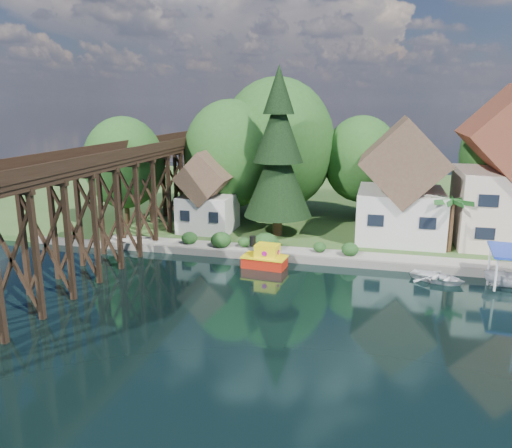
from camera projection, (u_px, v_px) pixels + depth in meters
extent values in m
plane|color=black|center=(294.00, 301.00, 32.86)|extent=(140.00, 140.00, 0.00)
cube|color=#325220|center=(338.00, 200.00, 64.83)|extent=(140.00, 52.00, 0.50)
cube|color=slate|center=(361.00, 264.00, 39.39)|extent=(60.00, 0.40, 0.62)
cube|color=gray|center=(387.00, 258.00, 40.09)|extent=(50.00, 2.60, 0.06)
cube|color=black|center=(11.00, 254.00, 29.63)|extent=(4.00, 0.36, 8.00)
cube|color=black|center=(46.00, 240.00, 32.65)|extent=(4.00, 0.36, 8.00)
cube|color=black|center=(74.00, 228.00, 35.66)|extent=(4.00, 0.36, 8.00)
cube|color=black|center=(98.00, 218.00, 38.68)|extent=(4.00, 0.36, 8.00)
cube|color=black|center=(119.00, 210.00, 41.69)|extent=(4.00, 0.36, 8.00)
cube|color=black|center=(137.00, 202.00, 44.71)|extent=(4.00, 0.36, 8.00)
cube|color=black|center=(153.00, 196.00, 47.72)|extent=(4.00, 0.36, 8.00)
cube|color=black|center=(166.00, 190.00, 50.73)|extent=(4.00, 0.36, 8.00)
cube|color=black|center=(178.00, 185.00, 53.75)|extent=(4.00, 0.36, 8.00)
cube|color=black|center=(189.00, 181.00, 56.76)|extent=(4.00, 0.36, 8.00)
cube|color=black|center=(199.00, 177.00, 59.78)|extent=(4.00, 0.36, 8.00)
cube|color=black|center=(94.00, 161.00, 40.75)|extent=(0.35, 44.00, 0.35)
cube|color=black|center=(133.00, 162.00, 39.93)|extent=(0.35, 44.00, 0.35)
cube|color=black|center=(113.00, 158.00, 40.27)|extent=(4.00, 44.00, 0.30)
cube|color=black|center=(90.00, 151.00, 40.61)|extent=(0.12, 44.00, 0.80)
cube|color=black|center=(135.00, 152.00, 39.67)|extent=(0.12, 44.00, 0.80)
cube|color=beige|center=(400.00, 214.00, 45.63)|extent=(7.50, 8.00, 4.50)
cube|color=brown|center=(403.00, 160.00, 44.45)|extent=(7.64, 8.64, 7.64)
cube|color=black|center=(376.00, 220.00, 42.27)|extent=(1.35, 0.08, 1.00)
cube|color=black|center=(428.00, 223.00, 41.28)|extent=(1.35, 0.08, 1.00)
cube|color=beige|center=(507.00, 207.00, 43.75)|extent=(8.50, 8.50, 6.50)
cube|color=black|center=(487.00, 213.00, 40.19)|extent=(1.53, 0.08, 1.00)
cube|color=beige|center=(208.00, 213.00, 48.57)|extent=(5.00, 5.00, 3.50)
cube|color=brown|center=(207.00, 176.00, 47.72)|extent=(5.09, 5.40, 5.09)
cube|color=black|center=(185.00, 216.00, 46.46)|extent=(0.90, 0.08, 1.00)
cube|color=black|center=(213.00, 217.00, 45.80)|extent=(0.90, 0.08, 1.00)
cylinder|color=#382314|center=(231.00, 200.00, 52.45)|extent=(0.50, 0.50, 4.50)
ellipsoid|color=#254D1B|center=(231.00, 154.00, 51.31)|extent=(4.40, 4.40, 5.06)
cylinder|color=#382314|center=(276.00, 192.00, 55.23)|extent=(0.50, 0.50, 4.95)
ellipsoid|color=#254D1B|center=(277.00, 145.00, 53.98)|extent=(5.00, 5.00, 5.75)
cylinder|color=#382314|center=(359.00, 199.00, 54.16)|extent=(0.50, 0.50, 4.05)
ellipsoid|color=#254D1B|center=(361.00, 159.00, 53.14)|extent=(4.00, 4.00, 4.60)
cylinder|color=#382314|center=(510.00, 203.00, 50.59)|extent=(0.50, 0.50, 4.50)
cylinder|color=#382314|center=(127.00, 204.00, 51.09)|extent=(0.50, 0.50, 4.05)
ellipsoid|color=#254D1B|center=(124.00, 163.00, 50.06)|extent=(4.00, 4.00, 4.60)
ellipsoid|color=#173914|center=(221.00, 238.00, 43.11)|extent=(1.98, 1.98, 1.53)
ellipsoid|color=#173914|center=(244.00, 241.00, 42.96)|extent=(1.54, 1.54, 1.19)
ellipsoid|color=#173914|center=(266.00, 241.00, 41.96)|extent=(2.20, 2.20, 1.70)
ellipsoid|color=#173914|center=(189.00, 237.00, 44.02)|extent=(1.76, 1.76, 1.36)
ellipsoid|color=#173914|center=(320.00, 246.00, 41.53)|extent=(1.54, 1.54, 1.19)
ellipsoid|color=#173914|center=(350.00, 248.00, 40.64)|extent=(1.76, 1.76, 1.36)
cylinder|color=#382314|center=(278.00, 220.00, 46.85)|extent=(0.86, 0.86, 2.86)
cone|color=black|center=(278.00, 175.00, 45.82)|extent=(6.28, 6.28, 7.62)
cone|color=black|center=(279.00, 128.00, 44.79)|extent=(4.57, 4.57, 6.19)
cone|color=black|center=(279.00, 89.00, 43.99)|extent=(2.86, 2.86, 4.29)
cylinder|color=#382314|center=(450.00, 228.00, 41.42)|extent=(0.41, 0.41, 4.14)
ellipsoid|color=#17461B|center=(453.00, 201.00, 40.87)|extent=(3.89, 3.89, 0.94)
cube|color=#AD1B0B|center=(265.00, 262.00, 39.49)|extent=(3.52, 2.13, 0.89)
cube|color=yellow|center=(265.00, 257.00, 39.38)|extent=(3.64, 2.25, 0.11)
cube|color=yellow|center=(267.00, 251.00, 39.19)|extent=(1.92, 1.52, 1.12)
cylinder|color=black|center=(253.00, 241.00, 39.42)|extent=(0.49, 0.49, 0.78)
cylinder|color=#B50D83|center=(264.00, 254.00, 38.56)|extent=(0.41, 0.13, 0.40)
cylinder|color=#B50D83|center=(270.00, 249.00, 39.82)|extent=(0.41, 0.13, 0.40)
cylinder|color=#B50D83|center=(278.00, 252.00, 38.89)|extent=(0.13, 0.41, 0.40)
imported|color=white|center=(438.00, 276.00, 36.37)|extent=(4.64, 4.08, 0.80)
imported|color=silver|center=(510.00, 278.00, 35.12)|extent=(3.53, 1.56, 1.33)
cylinder|color=white|center=(496.00, 274.00, 33.58)|extent=(0.16, 0.16, 2.40)
cylinder|color=white|center=(490.00, 258.00, 37.01)|extent=(0.16, 0.16, 2.40)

